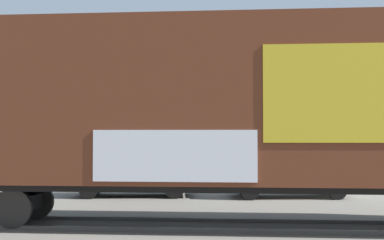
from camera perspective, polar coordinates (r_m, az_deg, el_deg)
The scene contains 7 objects.
ground_plane at distance 12.75m, azimuth 0.13°, elevation -11.42°, with size 260.00×260.00×0.00m, color slate.
track at distance 12.74m, azimuth 3.14°, elevation -11.24°, with size 60.01×4.25×0.08m.
freight_car at distance 12.59m, azimuth 4.37°, elevation 1.55°, with size 16.98×3.66×5.05m.
flagpole at distance 24.37m, azimuth 17.42°, elevation 3.94°, with size 1.20×0.66×7.35m.
hillside at distance 88.60m, azimuth 1.98°, elevation 0.86°, with size 132.65×39.52×17.35m.
parked_car_black at distance 19.07m, azimuth -6.45°, elevation -5.62°, with size 4.43×2.09×1.77m.
parked_car_silver at distance 18.94m, azimuth 10.17°, elevation -5.45°, with size 4.47×2.14×1.81m.
Camera 1 is at (0.47, -12.56, 2.13)m, focal length 49.33 mm.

